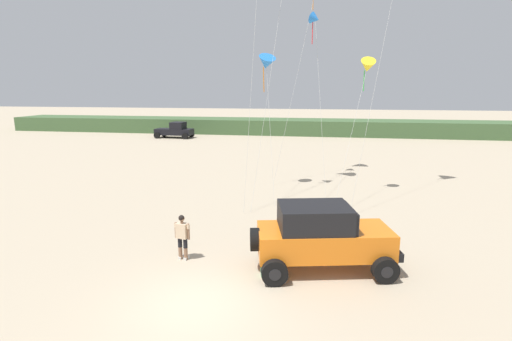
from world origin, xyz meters
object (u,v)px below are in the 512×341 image
person_watching (182,235)px  kite_purple_stunt (266,63)px  distant_pickup (175,130)px  jeep (322,236)px  cooler_box (270,270)px  kite_pink_ribbon (315,19)px  kite_orange_streamer (367,67)px

person_watching → kite_purple_stunt: kite_purple_stunt is taller
person_watching → distant_pickup: distant_pickup is taller
jeep → cooler_box: bearing=-155.5°
distant_pickup → person_watching: bearing=-68.2°
person_watching → distant_pickup: (-13.42, 33.50, 0.00)m
person_watching → kite_pink_ribbon: 17.35m
jeep → distant_pickup: size_ratio=1.07×
distant_pickup → kite_purple_stunt: bearing=-56.8°
distant_pickup → kite_orange_streamer: size_ratio=0.60×
cooler_box → kite_orange_streamer: (3.87, 11.29, 7.03)m
distant_pickup → kite_orange_streamer: (20.52, -22.91, 6.28)m
person_watching → cooler_box: bearing=-12.1°
cooler_box → kite_pink_ribbon: 17.88m
cooler_box → jeep: bearing=10.0°
kite_pink_ribbon → cooler_box: bearing=-93.2°
kite_purple_stunt → kite_orange_streamer: size_ratio=1.04×
distant_pickup → kite_pink_ribbon: bearing=-48.1°
distant_pickup → kite_purple_stunt: 27.80m
kite_orange_streamer → kite_pink_ribbon: bearing=131.8°
person_watching → jeep: bearing=0.8°
cooler_box → kite_purple_stunt: kite_purple_stunt is taller
kite_purple_stunt → distant_pickup: bearing=123.2°
jeep → person_watching: 4.89m
kite_orange_streamer → distant_pickup: bearing=131.9°
kite_pink_ribbon → kite_orange_streamer: kite_pink_ribbon is taller
jeep → kite_purple_stunt: bearing=108.0°
jeep → cooler_box: (-1.66, -0.76, -1.01)m
jeep → distant_pickup: 38.12m
person_watching → distant_pickup: 36.09m
jeep → kite_purple_stunt: kite_purple_stunt is taller
kite_orange_streamer → cooler_box: bearing=-108.9°
cooler_box → person_watching: bearing=153.4°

